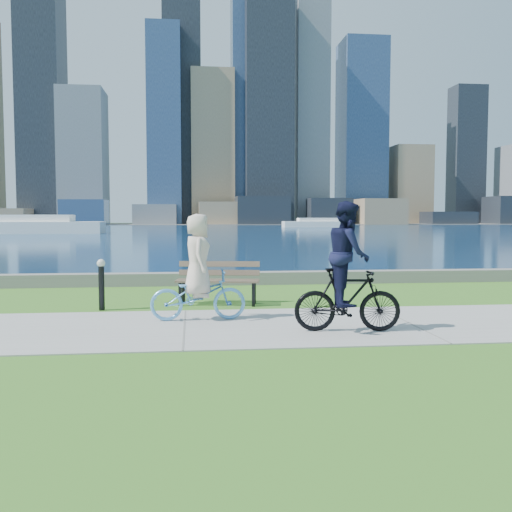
{
  "coord_description": "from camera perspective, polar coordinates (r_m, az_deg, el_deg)",
  "views": [
    {
      "loc": [
        -3.86,
        -9.8,
        1.93
      ],
      "look_at": [
        -2.53,
        1.98,
        1.1
      ],
      "focal_mm": 40.0,
      "sensor_mm": 36.0,
      "label": 1
    }
  ],
  "objects": [
    {
      "name": "seawall",
      "position": [
        16.55,
        7.09,
        -2.11
      ],
      "size": [
        90.0,
        0.5,
        0.35
      ],
      "primitive_type": "cube",
      "color": "slate",
      "rests_on": "ground"
    },
    {
      "name": "cyclist_woman",
      "position": [
        10.52,
        -5.82,
        -2.49
      ],
      "size": [
        0.68,
        1.77,
        1.95
      ],
      "rotation": [
        0.0,
        0.0,
        1.61
      ],
      "color": "#60ABEA",
      "rests_on": "ground"
    },
    {
      "name": "city_skyline",
      "position": [
        140.92,
        -7.77,
        12.91
      ],
      "size": [
        179.55,
        23.91,
        76.0
      ],
      "color": "slate",
      "rests_on": "ground"
    },
    {
      "name": "bollard_lamp",
      "position": [
        12.1,
        -15.2,
        -2.43
      ],
      "size": [
        0.17,
        0.17,
        1.06
      ],
      "color": "black",
      "rests_on": "ground"
    },
    {
      "name": "cyclist_man",
      "position": [
        9.52,
        9.15,
        -2.09
      ],
      "size": [
        0.74,
        1.8,
        2.16
      ],
      "rotation": [
        0.0,
        0.0,
        1.44
      ],
      "color": "black",
      "rests_on": "ground"
    },
    {
      "name": "ferry_far",
      "position": [
        100.24,
        6.18,
        3.27
      ],
      "size": [
        12.13,
        3.47,
        1.65
      ],
      "color": "white",
      "rests_on": "ground"
    },
    {
      "name": "concrete_path",
      "position": [
        10.7,
        14.9,
        -6.46
      ],
      "size": [
        80.0,
        3.5,
        0.02
      ],
      "primitive_type": "cube",
      "color": "gray",
      "rests_on": "ground"
    },
    {
      "name": "far_shore",
      "position": [
        139.87,
        -4.85,
        3.22
      ],
      "size": [
        320.0,
        30.0,
        0.12
      ],
      "primitive_type": "cube",
      "color": "slate",
      "rests_on": "ground"
    },
    {
      "name": "park_bench",
      "position": [
        12.52,
        -3.79,
        -2.24
      ],
      "size": [
        1.88,
        0.9,
        0.93
      ],
      "rotation": [
        0.0,
        0.0,
        -0.16
      ],
      "color": "black",
      "rests_on": "ground"
    },
    {
      "name": "bay_water",
      "position": [
        81.91,
        -3.72,
        2.64
      ],
      "size": [
        320.0,
        131.0,
        0.01
      ],
      "primitive_type": "cube",
      "color": "#0C2C50",
      "rests_on": "ground"
    },
    {
      "name": "ground",
      "position": [
        10.71,
        14.9,
        -6.52
      ],
      "size": [
        320.0,
        320.0,
        0.0
      ],
      "primitive_type": "plane",
      "color": "#30651A",
      "rests_on": "ground"
    },
    {
      "name": "ferry_near",
      "position": [
        67.9,
        -21.53,
        2.83
      ],
      "size": [
        15.46,
        4.42,
        2.1
      ],
      "color": "white",
      "rests_on": "ground"
    }
  ]
}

